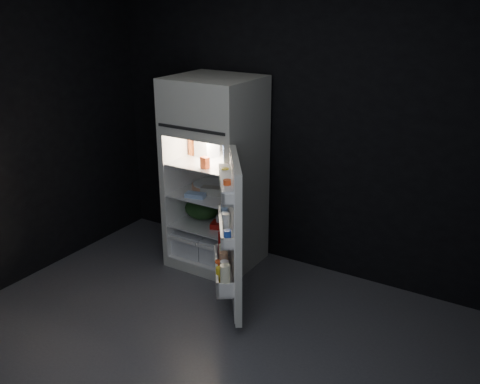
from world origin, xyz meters
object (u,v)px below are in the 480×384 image
Objects in this scene: fridge_door at (232,235)px; milk_jug at (207,144)px; refrigerator at (216,167)px; egg_carton at (215,191)px; yogurt_tray at (225,225)px.

fridge_door reaches higher than milk_jug.
refrigerator reaches higher than egg_carton.
milk_jug is at bearing 125.49° from egg_carton.
egg_carton is 0.99× the size of yogurt_tray.
fridge_door is (0.60, -0.69, -0.27)m from refrigerator.
refrigerator reaches higher than yogurt_tray.
milk_jug is at bearing 135.19° from fridge_door.
fridge_door reaches higher than egg_carton.
fridge_door is 0.75m from yogurt_tray.
refrigerator is 0.23m from milk_jug.
fridge_door is at bearing -48.93° from refrigerator.
fridge_door is 4.77× the size of egg_carton.
refrigerator reaches higher than fridge_door.
yogurt_tray is at bearing -17.46° from milk_jug.
refrigerator reaches higher than milk_jug.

